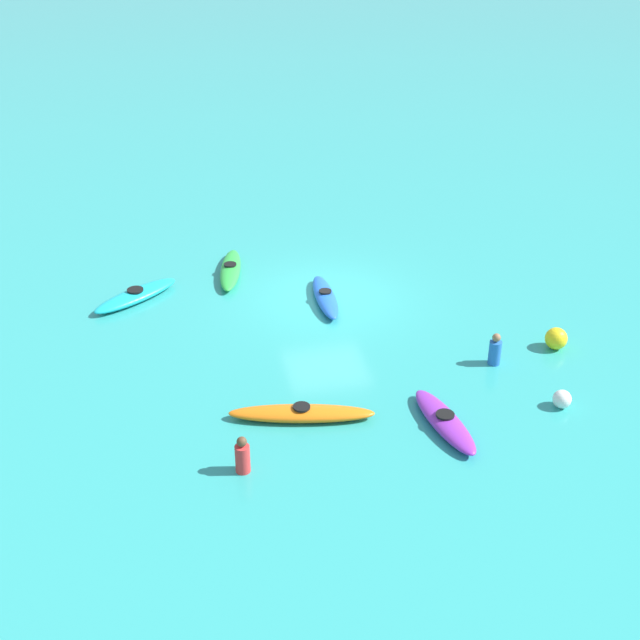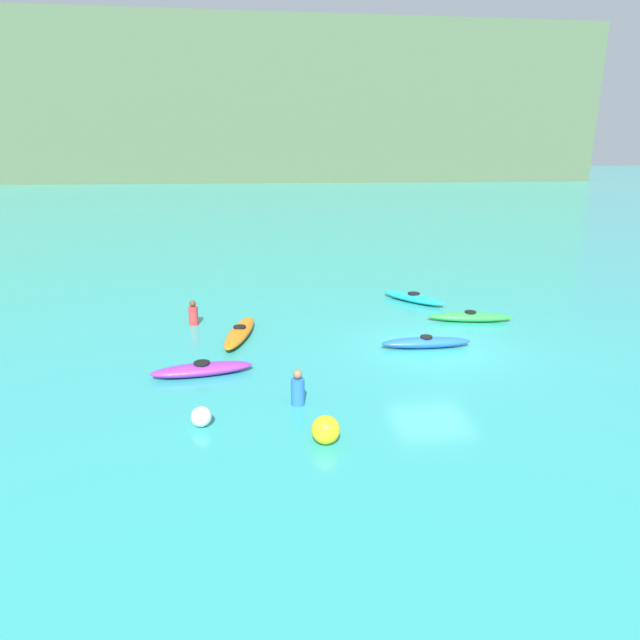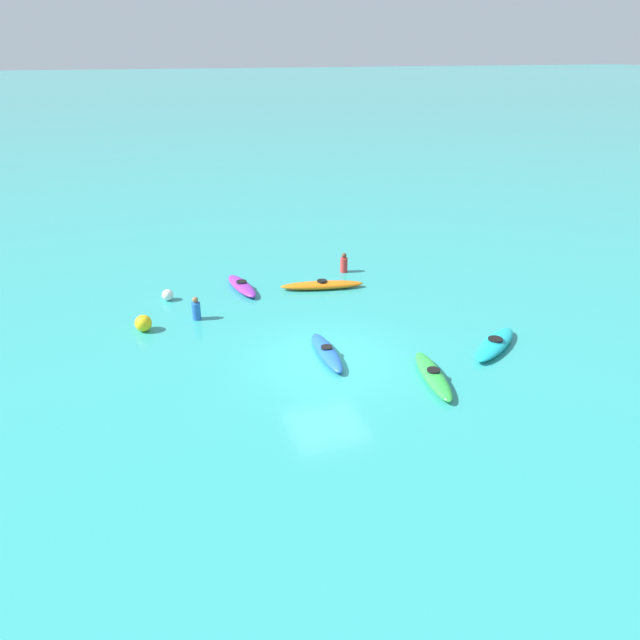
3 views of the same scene
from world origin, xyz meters
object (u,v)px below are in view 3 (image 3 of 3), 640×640
at_px(kayak_purple, 242,286).
at_px(person_by_kayaks, 196,310).
at_px(buoy_yellow, 143,323).
at_px(person_near_shore, 344,264).
at_px(buoy_white, 168,295).
at_px(kayak_cyan, 495,344).
at_px(kayak_orange, 322,285).
at_px(kayak_blue, 327,352).
at_px(kayak_green, 433,375).

distance_m(kayak_purple, person_by_kayaks, 3.22).
height_order(buoy_yellow, person_near_shore, person_near_shore).
height_order(buoy_yellow, buoy_white, buoy_yellow).
height_order(buoy_yellow, person_by_kayaks, person_by_kayaks).
bearing_deg(person_near_shore, buoy_white, -84.80).
xyz_separation_m(kayak_cyan, kayak_orange, (-6.95, -3.55, -0.00)).
height_order(kayak_purple, person_near_shore, person_near_shore).
distance_m(kayak_cyan, kayak_purple, 10.40).
xyz_separation_m(kayak_blue, buoy_white, (-6.51, -4.25, 0.06)).
bearing_deg(kayak_green, person_near_shore, 174.15).
distance_m(kayak_green, kayak_orange, 8.12).
xyz_separation_m(kayak_purple, buoy_yellow, (2.71, -4.10, 0.13)).
distance_m(buoy_yellow, person_by_kayaks, 1.93).
bearing_deg(person_by_kayaks, kayak_orange, 103.86).
bearing_deg(kayak_green, kayak_cyan, 111.18).
height_order(kayak_blue, kayak_purple, same).
distance_m(kayak_purple, person_near_shore, 4.76).
bearing_deg(buoy_yellow, person_by_kayaks, 100.94).
bearing_deg(buoy_white, person_by_kayaks, 19.66).
bearing_deg(kayak_purple, person_near_shore, 96.67).
height_order(kayak_green, kayak_blue, same).
height_order(buoy_white, person_near_shore, person_near_shore).
distance_m(kayak_blue, buoy_yellow, 6.66).
bearing_deg(person_near_shore, kayak_cyan, 12.92).
height_order(kayak_cyan, kayak_purple, same).
bearing_deg(kayak_purple, kayak_green, 22.28).
bearing_deg(kayak_cyan, person_near_shore, -167.08).
height_order(kayak_green, person_by_kayaks, person_by_kayaks).
distance_m(person_near_shore, person_by_kayaks, 7.51).
relative_size(kayak_orange, person_by_kayaks, 3.93).
xyz_separation_m(kayak_green, kayak_blue, (-2.46, -2.47, -0.00)).
bearing_deg(kayak_orange, person_near_shore, 134.61).
relative_size(buoy_white, person_near_shore, 0.51).
relative_size(kayak_green, person_by_kayaks, 3.41).
height_order(kayak_green, kayak_cyan, same).
height_order(kayak_green, kayak_orange, same).
relative_size(kayak_green, kayak_purple, 1.09).
bearing_deg(buoy_yellow, kayak_cyan, 63.96).
height_order(kayak_cyan, person_near_shore, person_near_shore).
bearing_deg(kayak_green, person_by_kayaks, -138.76).
xyz_separation_m(kayak_cyan, person_near_shore, (-8.53, -1.96, 0.22)).
xyz_separation_m(buoy_yellow, person_near_shore, (-3.26, 8.83, 0.09)).
relative_size(person_near_shore, person_by_kayaks, 1.00).
distance_m(kayak_cyan, buoy_yellow, 12.00).
bearing_deg(kayak_cyan, buoy_yellow, -116.04).
bearing_deg(kayak_purple, buoy_white, -87.13).
distance_m(kayak_blue, buoy_white, 7.77).
xyz_separation_m(kayak_green, person_near_shore, (-9.67, 0.99, 0.22)).
relative_size(buoy_yellow, buoy_white, 1.32).
bearing_deg(buoy_yellow, kayak_green, 50.72).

